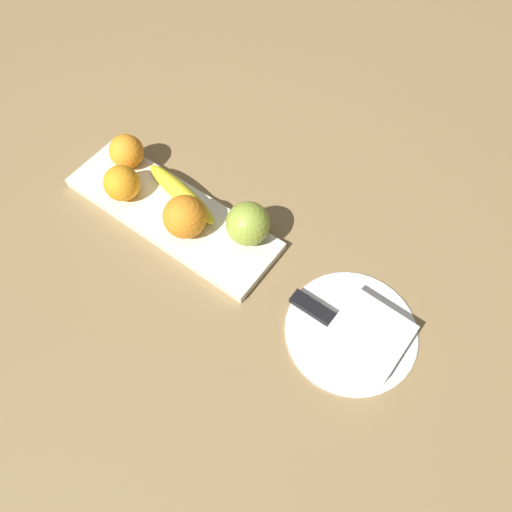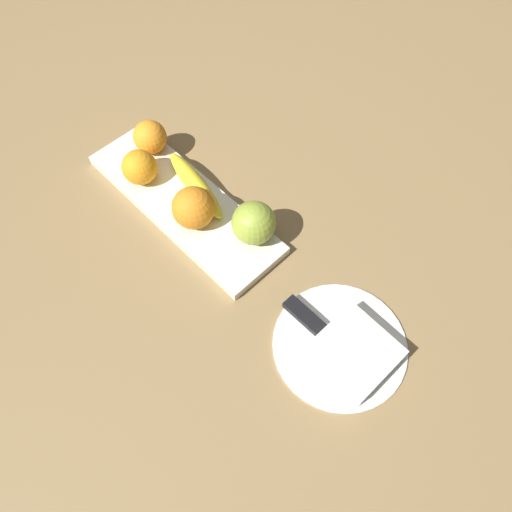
% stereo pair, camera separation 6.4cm
% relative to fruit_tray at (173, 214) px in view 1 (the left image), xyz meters
% --- Properties ---
extents(ground_plane, '(2.40, 2.40, 0.00)m').
position_rel_fruit_tray_xyz_m(ground_plane, '(-0.00, -0.04, -0.01)').
color(ground_plane, olive).
extents(fruit_tray, '(0.42, 0.13, 0.02)m').
position_rel_fruit_tray_xyz_m(fruit_tray, '(0.00, 0.00, 0.00)').
color(fruit_tray, white).
rests_on(fruit_tray, ground_plane).
extents(apple, '(0.08, 0.08, 0.08)m').
position_rel_fruit_tray_xyz_m(apple, '(0.14, 0.04, 0.05)').
color(apple, '#94AC3A').
rests_on(apple, fruit_tray).
extents(banana, '(0.18, 0.07, 0.03)m').
position_rel_fruit_tray_xyz_m(banana, '(-0.00, 0.03, 0.03)').
color(banana, yellow).
rests_on(banana, fruit_tray).
extents(orange_near_apple, '(0.06, 0.06, 0.06)m').
position_rel_fruit_tray_xyz_m(orange_near_apple, '(-0.14, 0.04, 0.04)').
color(orange_near_apple, orange).
rests_on(orange_near_apple, fruit_tray).
extents(orange_near_banana, '(0.06, 0.06, 0.06)m').
position_rel_fruit_tray_xyz_m(orange_near_banana, '(-0.09, -0.02, 0.04)').
color(orange_near_banana, orange).
rests_on(orange_near_banana, fruit_tray).
extents(orange_center, '(0.08, 0.08, 0.08)m').
position_rel_fruit_tray_xyz_m(orange_center, '(0.05, -0.01, 0.05)').
color(orange_center, orange).
rests_on(orange_center, fruit_tray).
extents(dinner_plate, '(0.21, 0.21, 0.01)m').
position_rel_fruit_tray_xyz_m(dinner_plate, '(0.38, 0.00, -0.01)').
color(dinner_plate, white).
rests_on(dinner_plate, ground_plane).
extents(folded_napkin, '(0.11, 0.11, 0.03)m').
position_rel_fruit_tray_xyz_m(folded_napkin, '(0.40, 0.00, 0.01)').
color(folded_napkin, white).
rests_on(folded_napkin, dinner_plate).
extents(knife, '(0.18, 0.02, 0.01)m').
position_rel_fruit_tray_xyz_m(knife, '(0.33, -0.01, 0.00)').
color(knife, silver).
rests_on(knife, dinner_plate).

